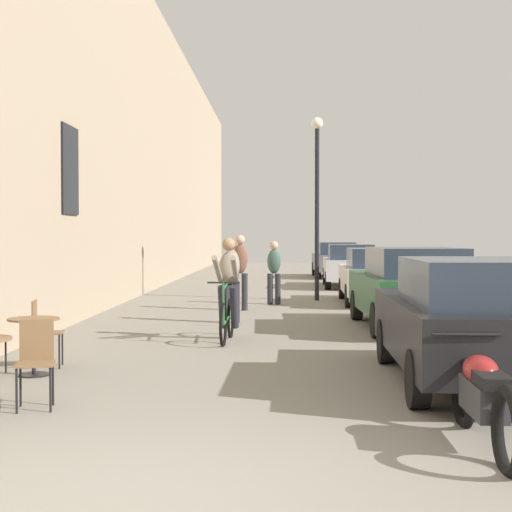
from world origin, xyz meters
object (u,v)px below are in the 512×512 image
at_px(cyclist_on_bicycle, 228,292).
at_px(parked_car_fourth, 350,265).
at_px(pedestrian_mid, 240,268).
at_px(parked_car_fifth, 335,259).
at_px(pedestrian_far, 274,269).
at_px(cafe_chair_mid_toward_street, 42,328).
at_px(cafe_chair_near_toward_street, 36,357).
at_px(parked_motorcycle, 484,398).
at_px(street_lamp, 317,185).
at_px(parked_car_nearest, 469,319).
at_px(parked_car_second, 411,287).
at_px(parked_car_third, 375,275).
at_px(pedestrian_near, 231,276).
at_px(cafe_table_mid, 34,334).

height_order(cyclist_on_bicycle, parked_car_fourth, cyclist_on_bicycle).
height_order(pedestrian_mid, parked_car_fifth, pedestrian_mid).
bearing_deg(pedestrian_far, cafe_chair_mid_toward_street, -107.65).
relative_size(cafe_chair_near_toward_street, parked_motorcycle, 0.41).
height_order(street_lamp, parked_car_nearest, street_lamp).
distance_m(pedestrian_far, parked_car_second, 5.68).
distance_m(cyclist_on_bicycle, parked_motorcycle, 6.92).
relative_size(cafe_chair_near_toward_street, cafe_chair_mid_toward_street, 1.00).
bearing_deg(parked_car_fifth, parked_car_fourth, -89.38).
bearing_deg(parked_motorcycle, pedestrian_far, 98.07).
bearing_deg(pedestrian_far, parked_car_third, 7.62).
distance_m(cafe_chair_mid_toward_street, pedestrian_near, 5.71).
bearing_deg(parked_car_nearest, cafe_table_mid, 175.00).
height_order(cafe_table_mid, parked_car_third, parked_car_third).
distance_m(cafe_chair_near_toward_street, pedestrian_near, 7.82).
relative_size(street_lamp, parked_car_second, 1.13).
relative_size(pedestrian_far, parked_car_fourth, 0.39).
xyz_separation_m(pedestrian_mid, street_lamp, (1.91, 2.81, 2.12)).
height_order(parked_car_nearest, parked_car_fourth, parked_car_nearest).
height_order(cafe_table_mid, parked_car_fourth, parked_car_fourth).
bearing_deg(pedestrian_near, parked_car_third, 52.74).
bearing_deg(parked_car_third, pedestrian_near, -127.26).
bearing_deg(parked_motorcycle, parked_car_nearest, 78.98).
xyz_separation_m(pedestrian_near, pedestrian_mid, (0.05, 2.57, 0.04)).
xyz_separation_m(pedestrian_mid, parked_car_nearest, (3.14, -8.90, -0.22)).
relative_size(pedestrian_mid, parked_motorcycle, 0.82).
bearing_deg(parked_motorcycle, cafe_chair_near_toward_street, 162.64).
relative_size(pedestrian_near, parked_car_nearest, 0.40).
bearing_deg(parked_car_third, cafe_table_mid, -118.05).
height_order(pedestrian_far, street_lamp, street_lamp).
bearing_deg(cafe_chair_near_toward_street, parked_motorcycle, -17.36).
xyz_separation_m(cafe_table_mid, cyclist_on_bicycle, (2.21, 3.31, 0.29)).
bearing_deg(parked_car_fourth, pedestrian_far, -111.01).
relative_size(pedestrian_near, parked_car_second, 0.39).
height_order(cafe_table_mid, parked_car_nearest, parked_car_nearest).
relative_size(cyclist_on_bicycle, pedestrian_mid, 1.00).
height_order(cafe_chair_mid_toward_street, street_lamp, street_lamp).
bearing_deg(parked_car_fifth, cafe_chair_near_toward_street, -101.04).
bearing_deg(parked_car_nearest, parked_car_third, 88.79).
distance_m(cafe_chair_mid_toward_street, parked_car_third, 11.25).
bearing_deg(cafe_chair_near_toward_street, parked_car_third, 67.96).
xyz_separation_m(pedestrian_near, parked_car_second, (3.41, -0.91, -0.16)).
bearing_deg(cafe_chair_near_toward_street, parked_car_nearest, 15.81).
bearing_deg(cyclist_on_bicycle, street_lamp, 76.84).
xyz_separation_m(parked_car_third, parked_motorcycle, (-0.74, -13.46, -0.33)).
xyz_separation_m(cafe_table_mid, parked_car_fourth, (5.41, 16.50, 0.23)).
distance_m(cafe_chair_near_toward_street, street_lamp, 13.73).
height_order(cafe_chair_near_toward_street, pedestrian_far, pedestrian_far).
bearing_deg(cafe_chair_mid_toward_street, street_lamp, 68.75).
relative_size(cyclist_on_bicycle, parked_motorcycle, 0.82).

